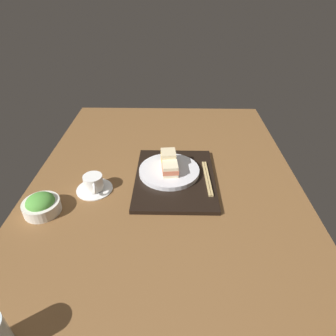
{
  "coord_description": "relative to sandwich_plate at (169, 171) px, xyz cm",
  "views": [
    {
      "loc": [
        -86.16,
        -2.83,
        65.06
      ],
      "look_at": [
        1.6,
        -1.09,
        5.0
      ],
      "focal_mm": 30.73,
      "sensor_mm": 36.0,
      "label": 1
    }
  ],
  "objects": [
    {
      "name": "chopsticks_pair",
      "position": [
        -3.61,
        -14.2,
        -0.51
      ],
      "size": [
        21.01,
        2.31,
        0.7
      ],
      "color": "tan",
      "rests_on": "serving_tray"
    },
    {
      "name": "ground_plane",
      "position": [
        -3.59,
        1.51,
        -3.85
      ],
      "size": [
        140.0,
        100.0,
        3.0
      ],
      "primitive_type": "cube",
      "color": "brown"
    },
    {
      "name": "sandwich_plate",
      "position": [
        0.0,
        0.0,
        0.0
      ],
      "size": [
        22.97,
        22.97,
        1.71
      ],
      "primitive_type": "cylinder",
      "color": "silver",
      "rests_on": "serving_tray"
    },
    {
      "name": "coffee_cup",
      "position": [
        -9.12,
        26.78,
        0.14
      ],
      "size": [
        12.91,
        12.91,
        6.0
      ],
      "color": "white",
      "rests_on": "ground_plane"
    },
    {
      "name": "serving_tray",
      "position": [
        -2.54,
        -2.18,
        -1.6
      ],
      "size": [
        38.26,
        29.53,
        1.5
      ],
      "primitive_type": "cube",
      "color": "black",
      "rests_on": "ground_plane"
    },
    {
      "name": "sandwich_far",
      "position": [
        2.99,
        0.38,
        3.79
      ],
      "size": [
        7.01,
        6.17,
        5.87
      ],
      "color": "beige",
      "rests_on": "sandwich_plate"
    },
    {
      "name": "sandwich_near",
      "position": [
        -2.99,
        -0.38,
        3.05
      ],
      "size": [
        7.05,
        6.53,
        4.39
      ],
      "color": "beige",
      "rests_on": "sandwich_plate"
    },
    {
      "name": "salad_bowl",
      "position": [
        -20.73,
        41.09,
        0.5
      ],
      "size": [
        11.87,
        11.87,
        6.5
      ],
      "color": "silver",
      "rests_on": "ground_plane"
    }
  ]
}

